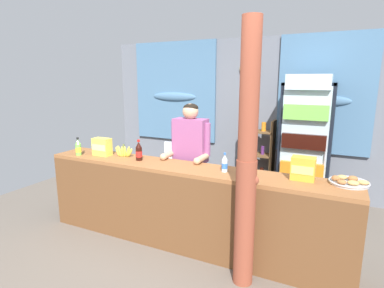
{
  "coord_description": "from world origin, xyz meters",
  "views": [
    {
      "loc": [
        1.48,
        -2.38,
        1.85
      ],
      "look_at": [
        -0.06,
        0.79,
        1.11
      ],
      "focal_mm": 28.67,
      "sensor_mm": 36.0,
      "label": 1
    }
  ],
  "objects": [
    {
      "name": "pastry_tray",
      "position": [
        1.6,
        0.61,
        0.95
      ],
      "size": [
        0.35,
        0.35,
        0.07
      ],
      "color": "#BCBCC1",
      "rests_on": "stall_counter"
    },
    {
      "name": "banana_bunch",
      "position": [
        -0.87,
        0.54,
        0.99
      ],
      "size": [
        0.27,
        0.06,
        0.16
      ],
      "color": "#DBCC42",
      "rests_on": "stall_counter"
    },
    {
      "name": "soda_bottle_lime_soda",
      "position": [
        -1.43,
        0.35,
        1.02
      ],
      "size": [
        0.07,
        0.07,
        0.22
      ],
      "color": "#75C64C",
      "rests_on": "stall_counter"
    },
    {
      "name": "stall_counter",
      "position": [
        0.01,
        0.37,
        0.56
      ],
      "size": [
        3.49,
        0.47,
        0.92
      ],
      "color": "#935B33",
      "rests_on": "ground"
    },
    {
      "name": "bottle_shelf_rack",
      "position": [
        0.37,
        2.32,
        0.65
      ],
      "size": [
        0.48,
        0.28,
        1.24
      ],
      "color": "brown",
      "rests_on": "ground"
    },
    {
      "name": "snack_box_instant_noodle",
      "position": [
        -1.15,
        0.48,
        1.03
      ],
      "size": [
        0.23,
        0.13,
        0.22
      ],
      "color": "#EAD14C",
      "rests_on": "stall_counter"
    },
    {
      "name": "soda_bottle_cola",
      "position": [
        -0.6,
        0.48,
        1.03
      ],
      "size": [
        0.07,
        0.07,
        0.25
      ],
      "color": "black",
      "rests_on": "stall_counter"
    },
    {
      "name": "plastic_lawn_chair",
      "position": [
        -0.83,
        1.75,
        0.49
      ],
      "size": [
        0.52,
        0.52,
        0.86
      ],
      "color": "silver",
      "rests_on": "ground"
    },
    {
      "name": "back_wall_curtained",
      "position": [
        -0.02,
        2.66,
        1.31
      ],
      "size": [
        4.95,
        0.22,
        2.52
      ],
      "color": "slate",
      "rests_on": "ground"
    },
    {
      "name": "soda_bottle_orange_soda",
      "position": [
        0.67,
        0.45,
        1.06
      ],
      "size": [
        0.1,
        0.1,
        0.32
      ],
      "color": "orange",
      "rests_on": "stall_counter"
    },
    {
      "name": "drink_fridge",
      "position": [
        1.07,
        2.17,
        1.05
      ],
      "size": [
        0.68,
        0.7,
        1.92
      ],
      "color": "black",
      "rests_on": "ground"
    },
    {
      "name": "soda_bottle_water",
      "position": [
        0.46,
        0.48,
        1.01
      ],
      "size": [
        0.06,
        0.06,
        0.2
      ],
      "color": "silver",
      "rests_on": "stall_counter"
    },
    {
      "name": "snack_box_choco_powder",
      "position": [
        1.21,
        0.56,
        1.03
      ],
      "size": [
        0.22,
        0.14,
        0.22
      ],
      "color": "gold",
      "rests_on": "stall_counter"
    },
    {
      "name": "timber_post",
      "position": [
        0.79,
        0.11,
        1.13
      ],
      "size": [
        0.2,
        0.18,
        2.35
      ],
      "color": "brown",
      "rests_on": "ground"
    },
    {
      "name": "ground_plane",
      "position": [
        0.0,
        1.05,
        0.0
      ],
      "size": [
        6.8,
        6.8,
        0.0
      ],
      "primitive_type": "plane",
      "color": "#665B51"
    },
    {
      "name": "shopkeeper",
      "position": [
        -0.13,
        0.88,
        0.99
      ],
      "size": [
        0.52,
        0.42,
        1.57
      ],
      "color": "#28282D",
      "rests_on": "ground"
    }
  ]
}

